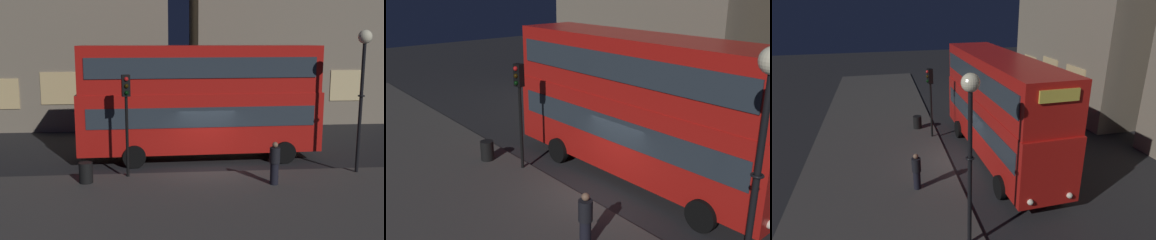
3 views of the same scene
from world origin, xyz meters
The scene contains 7 objects.
ground_plane centered at (0.00, 0.00, 0.00)m, with size 80.00×80.00×0.00m, color #232326.
sidewalk_slab centered at (0.00, -4.13, 0.06)m, with size 44.00×7.17×0.12m, color #423F3D.
double_decker_bus centered at (-0.22, 2.07, 2.99)m, with size 11.30×3.09×5.35m.
traffic_light_near_kerb centered at (-3.44, -0.94, 3.08)m, with size 0.37×0.39×4.13m.
street_lamp centered at (6.10, -1.14, 4.61)m, with size 0.56×0.56×5.88m.
pedestrian centered at (2.20, -2.46, 0.97)m, with size 0.40×0.40×1.67m.
litter_bin centered at (-5.02, -1.62, 0.52)m, with size 0.53×0.53×0.80m, color black.
Camera 2 is at (10.04, -9.11, 7.17)m, focal length 40.46 mm.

